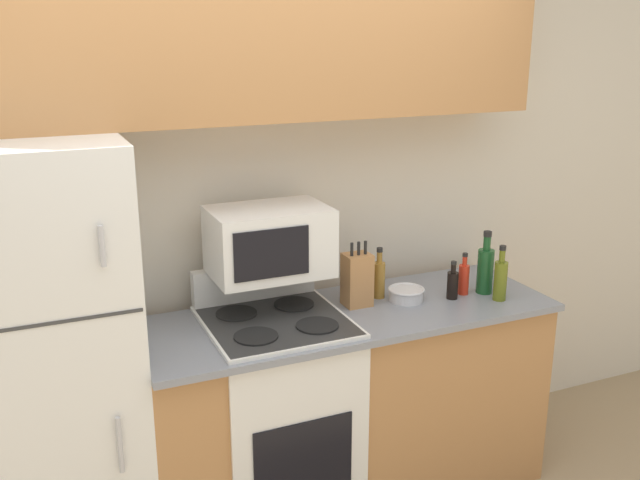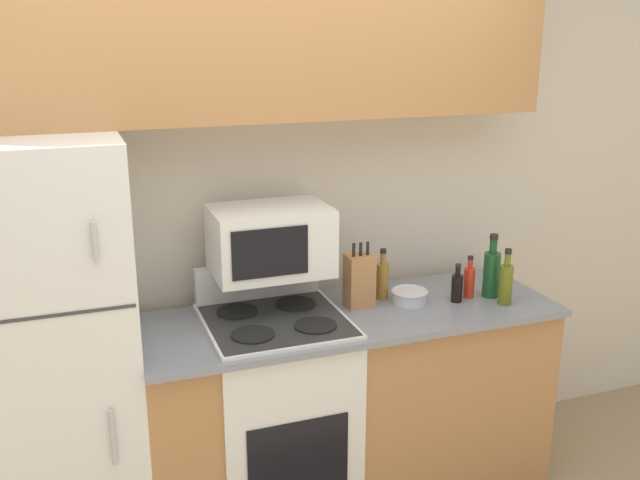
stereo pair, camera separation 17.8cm
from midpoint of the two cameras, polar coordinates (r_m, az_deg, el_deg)
name	(u,v)px [view 1 (the left image)]	position (r m, az deg, el deg)	size (l,w,h in m)	color
wall_back	(242,223)	(3.29, -7.81, 1.34)	(8.00, 0.05, 2.55)	beige
lower_cabinets	(347,404)	(3.37, 0.65, -13.02)	(1.85, 0.63, 0.94)	#B27A47
refrigerator	(41,371)	(2.98, -23.05, -9.66)	(0.71, 0.68, 1.77)	white
upper_cabinets	(250,36)	(3.00, -7.38, 15.88)	(2.56, 0.33, 0.67)	#B27A47
stove	(278,417)	(3.24, -5.03, -13.92)	(0.59, 0.61, 1.11)	white
microwave	(269,241)	(3.04, -5.76, -0.12)	(0.50, 0.34, 0.29)	white
knife_block	(357,279)	(3.18, 1.39, -3.19)	(0.12, 0.10, 0.30)	#B27A47
bowl	(406,294)	(3.28, 5.37, -4.32)	(0.17, 0.17, 0.06)	silver
bottle_olive_oil	(500,279)	(3.33, 12.77, -3.06)	(0.06, 0.06, 0.26)	#5B6619
bottle_hot_sauce	(464,278)	(3.38, 9.96, -3.02)	(0.05, 0.05, 0.20)	red
bottle_vinegar	(379,278)	(3.28, 3.20, -3.07)	(0.06, 0.06, 0.24)	olive
bottle_wine_green	(485,269)	(3.40, 11.64, -2.28)	(0.08, 0.08, 0.30)	#194C23
bottle_soy_sauce	(453,284)	(3.31, 9.06, -3.51)	(0.05, 0.05, 0.18)	black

